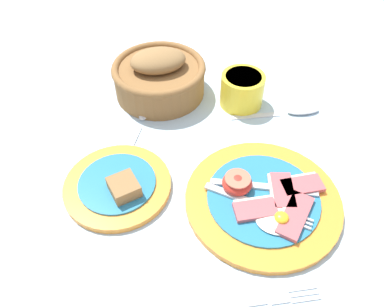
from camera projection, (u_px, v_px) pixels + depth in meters
name	position (u px, v px, depth m)	size (l,w,h in m)	color
ground_plane	(197.00, 209.00, 0.64)	(3.00, 3.00, 0.00)	#A3BCD1
breakfast_plate	(263.00, 199.00, 0.64)	(0.27, 0.27, 0.04)	orange
bread_plate	(118.00, 185.00, 0.66)	(0.19, 0.19, 0.04)	orange
sugar_cup	(242.00, 89.00, 0.80)	(0.09, 0.09, 0.07)	yellow
bread_basket	(159.00, 76.00, 0.82)	(0.20, 0.20, 0.11)	brown
teaspoon_by_saucer	(291.00, 112.00, 0.80)	(0.19, 0.06, 0.01)	silver
teaspoon_near_cup	(143.00, 118.00, 0.79)	(0.05, 0.19, 0.01)	silver
fork_on_cloth	(254.00, 301.00, 0.53)	(0.18, 0.05, 0.01)	silver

